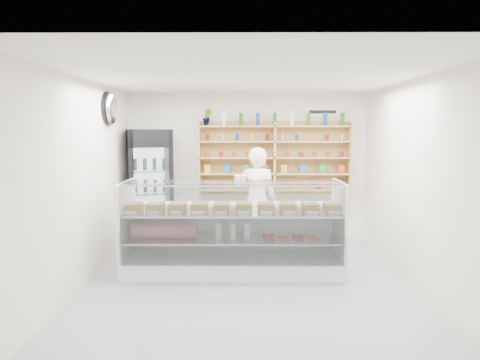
{
  "coord_description": "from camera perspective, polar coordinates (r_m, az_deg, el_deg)",
  "views": [
    {
      "loc": [
        -0.09,
        -5.63,
        2.11
      ],
      "look_at": [
        -0.13,
        0.9,
        1.35
      ],
      "focal_mm": 32.0,
      "sensor_mm": 36.0,
      "label": 1
    }
  ],
  "objects": [
    {
      "name": "room",
      "position": [
        5.67,
        1.28,
        -0.54
      ],
      "size": [
        5.0,
        5.0,
        5.0
      ],
      "color": "#9D9EA2",
      "rests_on": "ground"
    },
    {
      "name": "potted_plant",
      "position": [
        8.0,
        -4.41,
        8.39
      ],
      "size": [
        0.19,
        0.16,
        0.32
      ],
      "primitive_type": "imported",
      "rotation": [
        0.0,
        0.0,
        -0.14
      ],
      "color": "#1E6626",
      "rests_on": "wall_shelving"
    },
    {
      "name": "wall_sign",
      "position": [
        8.24,
        10.93,
        8.91
      ],
      "size": [
        0.62,
        0.03,
        0.2
      ],
      "primitive_type": "cube",
      "color": "white",
      "rests_on": "back_wall"
    },
    {
      "name": "drinks_cooler",
      "position": [
        7.99,
        -11.93,
        -0.99
      ],
      "size": [
        0.96,
        0.94,
        2.13
      ],
      "rotation": [
        0.0,
        0.0,
        0.31
      ],
      "color": "black",
      "rests_on": "floor"
    },
    {
      "name": "display_counter",
      "position": [
        6.39,
        -0.95,
        -9.13
      ],
      "size": [
        3.16,
        0.94,
        1.38
      ],
      "color": "white",
      "rests_on": "floor"
    },
    {
      "name": "shop_worker",
      "position": [
        7.3,
        2.26,
        -2.77
      ],
      "size": [
        0.73,
        0.54,
        1.83
      ],
      "primitive_type": "imported",
      "rotation": [
        0.0,
        0.0,
        2.98
      ],
      "color": "white",
      "rests_on": "floor"
    },
    {
      "name": "wall_shelving",
      "position": [
        8.0,
        4.6,
        2.95
      ],
      "size": [
        2.84,
        0.28,
        1.33
      ],
      "color": "tan",
      "rests_on": "back_wall"
    },
    {
      "name": "security_mirror",
      "position": [
        7.14,
        -16.77,
        9.11
      ],
      "size": [
        0.15,
        0.5,
        0.5
      ],
      "primitive_type": "ellipsoid",
      "color": "silver",
      "rests_on": "left_wall"
    }
  ]
}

